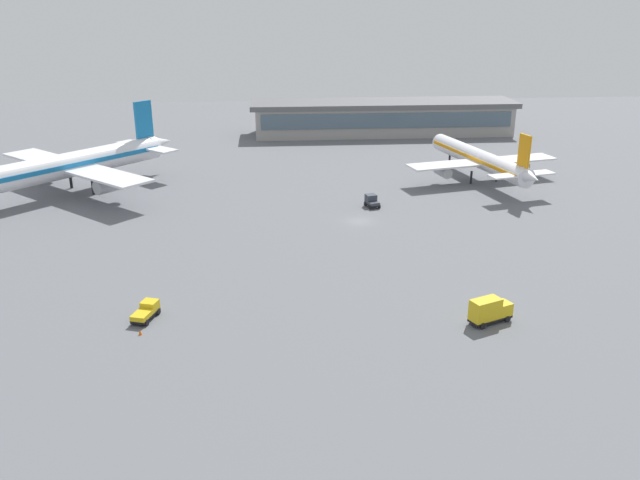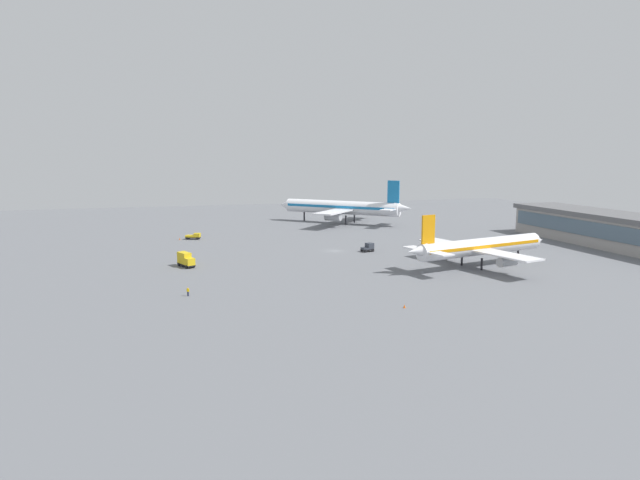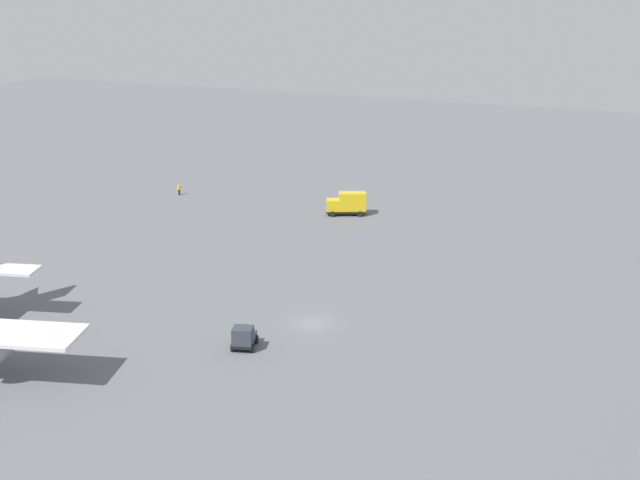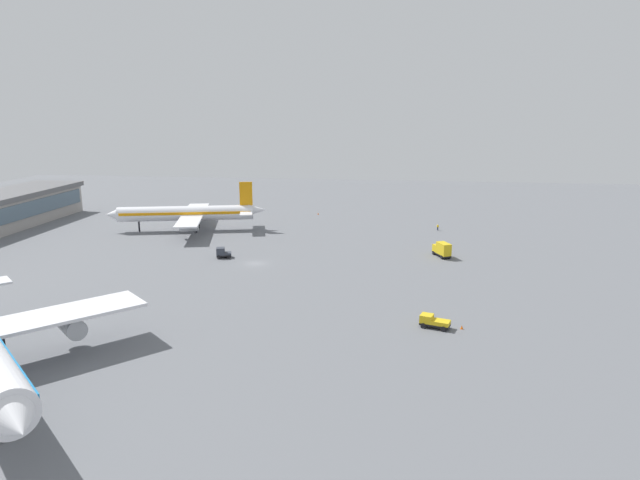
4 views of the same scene
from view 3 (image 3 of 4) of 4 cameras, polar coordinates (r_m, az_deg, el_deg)
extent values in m
plane|color=slate|center=(99.83, -0.48, -4.92)|extent=(288.00, 288.00, 0.00)
cube|color=black|center=(94.30, -4.46, -5.99)|extent=(2.67, 3.58, 0.30)
cube|color=#333842|center=(93.29, -4.55, -5.62)|extent=(2.30, 2.23, 1.60)
cube|color=#3F596B|center=(92.44, -4.66, -5.63)|extent=(1.56, 0.49, 0.90)
cube|color=#333842|center=(94.95, -4.36, -5.55)|extent=(2.20, 1.85, 0.50)
cylinder|color=black|center=(93.17, -4.01, -6.37)|extent=(0.50, 0.85, 0.80)
cylinder|color=black|center=(93.53, -5.16, -6.31)|extent=(0.50, 0.85, 0.80)
cylinder|color=black|center=(95.19, -3.76, -5.84)|extent=(0.50, 0.85, 0.80)
cylinder|color=black|center=(95.54, -4.89, -5.77)|extent=(0.50, 0.85, 0.80)
cube|color=black|center=(138.56, 1.53, 1.70)|extent=(5.90, 3.94, 0.30)
cube|color=gold|center=(138.23, 0.75, 2.08)|extent=(2.40, 2.45, 1.60)
cube|color=#3F596B|center=(138.12, 0.41, 2.20)|extent=(0.70, 1.50, 0.90)
cube|color=gold|center=(138.22, 1.91, 2.28)|extent=(4.24, 3.24, 2.60)
cylinder|color=black|center=(137.61, 0.74, 1.53)|extent=(0.85, 0.59, 0.80)
cylinder|color=black|center=(139.44, 0.71, 1.74)|extent=(0.85, 0.59, 0.80)
cylinder|color=black|center=(137.79, 2.37, 1.54)|extent=(0.85, 0.59, 0.80)
cylinder|color=black|center=(139.62, 2.32, 1.75)|extent=(0.85, 0.59, 0.80)
cylinder|color=#1E2338|center=(151.11, -8.27, 2.80)|extent=(0.45, 0.45, 0.85)
cylinder|color=yellow|center=(150.94, -8.28, 3.06)|extent=(0.54, 0.54, 0.60)
sphere|color=tan|center=(150.84, -8.29, 3.21)|extent=(0.22, 0.22, 0.22)
cylinder|color=yellow|center=(151.01, -8.20, 3.07)|extent=(0.10, 0.10, 0.54)
cylinder|color=yellow|center=(150.86, -8.37, 3.05)|extent=(0.10, 0.10, 0.54)
camera|label=1|loc=(196.63, 16.87, 16.64)|focal=36.75mm
camera|label=2|loc=(221.36, -32.49, 11.67)|focal=31.56mm
camera|label=4|loc=(138.56, 56.92, 7.45)|focal=31.80mm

